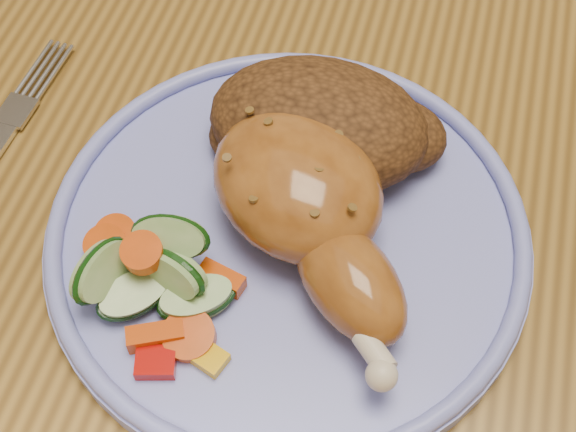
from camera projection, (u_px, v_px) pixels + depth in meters
The scene contains 6 objects.
dining_table at pixel (448, 165), 0.59m from camera, with size 0.90×1.40×0.75m.
plate at pixel (288, 237), 0.45m from camera, with size 0.27×0.27×0.01m, color #7880DC.
plate_rim at pixel (288, 226), 0.44m from camera, with size 0.27×0.27×0.01m, color #7880DC.
chicken_leg at pixel (309, 207), 0.42m from camera, with size 0.15×0.17×0.06m.
rice_pilaf at pixel (323, 127), 0.46m from camera, with size 0.14×0.09×0.06m.
vegetable_pile at pixel (152, 277), 0.41m from camera, with size 0.10×0.09×0.05m.
Camera 1 is at (-0.02, -0.38, 1.14)m, focal length 50.00 mm.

